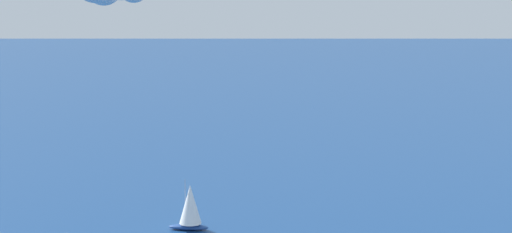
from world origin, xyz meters
TOP-DOWN VIEW (x-y plane):
  - sailboat_offshore at (-34.41, 16.58)m, footprint 10.15×7.86m

SIDE VIEW (x-z plane):
  - sailboat_offshore at x=-34.41m, z-range -0.57..12.48m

